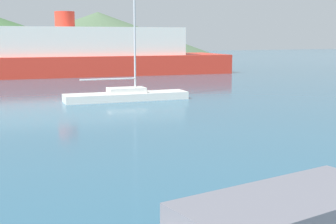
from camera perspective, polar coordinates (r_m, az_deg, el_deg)
name	(u,v)px	position (r m, az deg, el deg)	size (l,w,h in m)	color
sailboat_inner	(127,94)	(29.45, -5.08, 2.19)	(7.87, 2.29, 10.26)	white
ferry_distant	(66,54)	(50.36, -12.34, 6.91)	(35.23, 11.42, 6.55)	red
hill_east	(98,34)	(103.81, -8.50, 9.41)	(51.83, 51.83, 9.31)	#4C6647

